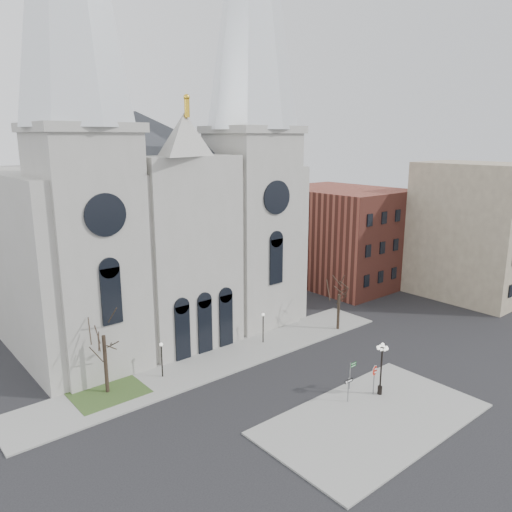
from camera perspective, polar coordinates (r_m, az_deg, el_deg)
ground at (r=42.24m, az=5.01°, el=-16.77°), size 160.00×160.00×0.00m
sidewalk_near at (r=41.42m, az=13.25°, el=-17.65°), size 18.00×10.00×0.14m
sidewalk_far at (r=49.65m, az=-4.17°, el=-11.81°), size 40.00×6.00×0.14m
grass_patch at (r=45.68m, az=-16.58°, el=-14.72°), size 6.00×5.00×0.18m
cathedral at (r=55.09m, az=-11.87°, el=10.31°), size 33.00×26.66×54.00m
bg_building_brick at (r=74.90m, az=9.53°, el=2.30°), size 14.00×18.00×14.00m
bg_building_tan at (r=72.46m, az=23.45°, el=2.61°), size 10.00×14.00×18.00m
tree_left at (r=43.41m, az=-17.07°, el=-8.29°), size 3.20×3.20×7.50m
tree_right at (r=56.24m, az=9.49°, el=-4.08°), size 3.20×3.20×6.00m
ped_lamp_left at (r=46.21m, az=-10.74°, el=-10.94°), size 0.32×0.32×3.26m
ped_lamp_right at (r=52.54m, az=0.82°, el=-7.63°), size 0.32×0.32×3.26m
stop_sign at (r=43.83m, az=13.36°, el=-12.96°), size 0.93×0.20×2.62m
globe_lamp at (r=43.52m, az=14.16°, el=-11.68°), size 1.30×1.30×4.62m
one_way_sign at (r=42.49m, az=10.51°, el=-14.35°), size 0.92×0.09×2.10m
street_name_sign at (r=44.50m, az=10.76°, el=-13.04°), size 0.78×0.10×2.42m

